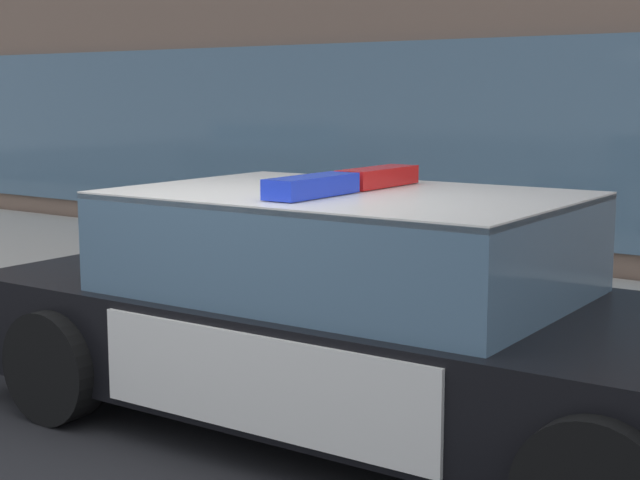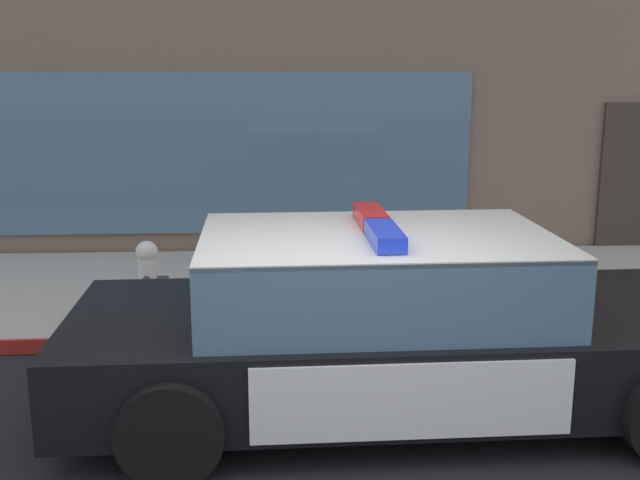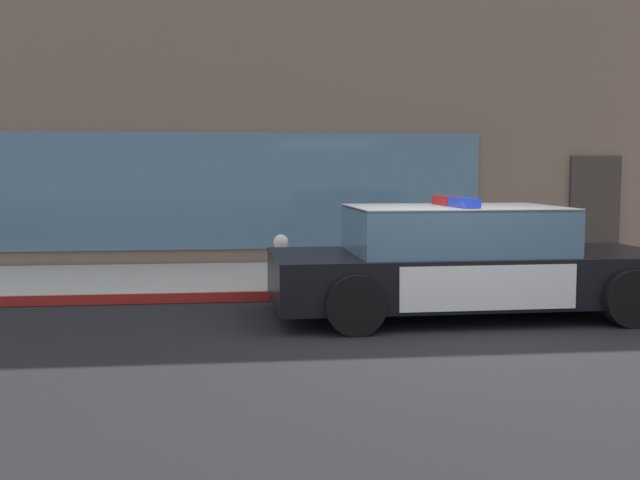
% 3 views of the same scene
% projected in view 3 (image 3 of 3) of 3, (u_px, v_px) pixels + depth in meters
% --- Properties ---
extents(ground, '(48.00, 48.00, 0.00)m').
position_uv_depth(ground, '(444.00, 333.00, 8.53)').
color(ground, black).
extents(sidewalk, '(48.00, 3.31, 0.15)m').
position_uv_depth(sidewalk, '(377.00, 277.00, 12.42)').
color(sidewalk, '#B2ADA3').
rests_on(sidewalk, ground).
extents(curb_red_paint, '(28.80, 0.04, 0.14)m').
position_uv_depth(curb_red_paint, '(400.00, 294.00, 10.77)').
color(curb_red_paint, maroon).
rests_on(curb_red_paint, ground).
extents(storefront_building, '(19.33, 10.03, 9.22)m').
position_uv_depth(storefront_building, '(275.00, 55.00, 18.46)').
color(storefront_building, '#7A6051').
rests_on(storefront_building, ground).
extents(police_cruiser, '(4.97, 2.23, 1.49)m').
position_uv_depth(police_cruiser, '(465.00, 262.00, 9.51)').
color(police_cruiser, black).
rests_on(police_cruiser, ground).
extents(fire_hydrant, '(0.34, 0.39, 0.73)m').
position_uv_depth(fire_hydrant, '(281.00, 259.00, 11.30)').
color(fire_hydrant, silver).
rests_on(fire_hydrant, sidewalk).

